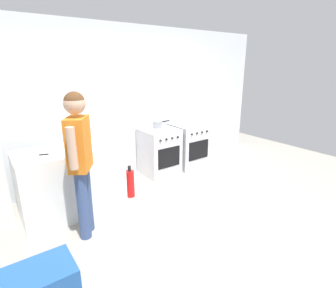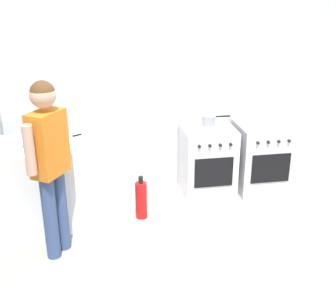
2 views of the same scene
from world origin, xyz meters
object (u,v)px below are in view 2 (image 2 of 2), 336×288
object	(u,v)px
pot	(209,120)
knife_bread	(18,146)
oven_right	(261,157)
person	(49,155)
oven_left	(207,160)
fire_extinguisher	(141,200)
knife_paring	(74,136)
knife_carving	(51,150)

from	to	relation	value
pot	knife_bread	size ratio (longest dim) A/B	1.01
oven_right	knife_bread	world-z (taller)	knife_bread
person	oven_left	bearing A→B (deg)	29.79
oven_left	fire_extinguisher	xyz separation A→B (m)	(-0.87, -0.48, -0.21)
person	fire_extinguisher	world-z (taller)	person
pot	person	size ratio (longest dim) A/B	0.20
knife_paring	person	size ratio (longest dim) A/B	0.11
oven_right	knife_bread	distance (m)	2.87
oven_right	knife_carving	xyz separation A→B (m)	(-2.47, -0.58, 0.48)
pot	oven_left	bearing A→B (deg)	-108.79
person	fire_extinguisher	distance (m)	1.29
fire_extinguisher	knife_carving	bearing A→B (deg)	-173.64
fire_extinguisher	pot	bearing A→B (deg)	31.98
person	fire_extinguisher	xyz separation A→B (m)	(0.86, 0.51, -0.81)
pot	knife_carving	size ratio (longest dim) A/B	1.08
oven_right	knife_bread	size ratio (longest dim) A/B	2.47
knife_paring	fire_extinguisher	xyz separation A→B (m)	(0.68, -0.29, -0.69)
knife_bread	oven_left	bearing A→B (deg)	10.98
pot	knife_bread	bearing A→B (deg)	-167.03
oven_right	fire_extinguisher	size ratio (longest dim) A/B	1.70
pot	knife_paring	size ratio (longest dim) A/B	1.80
person	knife_carving	bearing A→B (deg)	94.61
oven_right	knife_paring	distance (m)	2.31
knife_bread	fire_extinguisher	size ratio (longest dim) A/B	0.69
knife_carving	knife_paring	world-z (taller)	same
knife_bread	knife_paring	bearing A→B (deg)	21.81
pot	knife_carving	world-z (taller)	pot
oven_right	pot	world-z (taller)	pot
knife_carving	fire_extinguisher	xyz separation A→B (m)	(0.90, 0.10, -0.69)
oven_right	pot	bearing A→B (deg)	172.96
pot	knife_paring	xyz separation A→B (m)	(-1.58, -0.27, -0.01)
person	knife_paring	bearing A→B (deg)	77.30
person	fire_extinguisher	size ratio (longest dim) A/B	3.39
knife_paring	oven_left	bearing A→B (deg)	6.90
knife_paring	person	distance (m)	0.83
knife_carving	knife_bread	bearing A→B (deg)	153.13
knife_carving	person	bearing A→B (deg)	-85.39
fire_extinguisher	knife_paring	bearing A→B (deg)	156.95
knife_bread	person	distance (m)	0.70
knife_carving	fire_extinguisher	distance (m)	1.13
person	oven_right	bearing A→B (deg)	22.19
knife_paring	knife_carving	bearing A→B (deg)	-118.82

